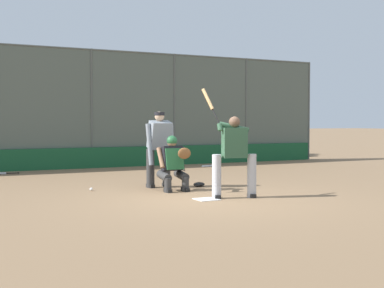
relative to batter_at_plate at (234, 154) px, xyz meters
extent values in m
plane|color=#846647|center=(0.60, -0.04, -0.89)|extent=(160.00, 160.00, 0.00)
cube|color=white|center=(0.60, -0.04, -0.89)|extent=(0.43, 0.43, 0.01)
cylinder|color=#515651|center=(-8.38, -8.06, 1.07)|extent=(0.08, 0.08, 3.92)
cylinder|color=#515651|center=(-5.39, -8.06, 1.07)|extent=(0.08, 0.08, 3.92)
cylinder|color=#515651|center=(-2.40, -8.06, 1.07)|extent=(0.08, 0.08, 3.92)
cylinder|color=#515651|center=(0.60, -8.06, 1.07)|extent=(0.08, 0.08, 3.92)
cube|color=#515B51|center=(0.60, -8.06, 1.07)|extent=(17.95, 0.01, 3.92)
cylinder|color=#515651|center=(0.60, -8.06, 2.99)|extent=(17.95, 0.06, 0.06)
cube|color=#19512D|center=(0.60, -7.96, -0.56)|extent=(17.59, 0.18, 0.67)
cube|color=slate|center=(-2.93, -10.36, -0.83)|extent=(12.57, 2.50, 0.12)
cube|color=slate|center=(-2.93, -9.54, -0.67)|extent=(12.57, 0.55, 0.44)
cube|color=#B7BABC|center=(-2.93, -9.54, -0.41)|extent=(12.57, 0.24, 0.08)
cube|color=slate|center=(-2.93, -10.09, -0.51)|extent=(12.57, 0.55, 0.76)
cube|color=#B7BABC|center=(-2.93, -10.09, -0.09)|extent=(12.57, 0.24, 0.08)
cube|color=slate|center=(-2.93, -10.64, -0.35)|extent=(12.57, 0.55, 1.08)
cube|color=#B7BABC|center=(-2.93, -10.64, 0.23)|extent=(12.57, 0.24, 0.08)
cube|color=slate|center=(-2.93, -11.19, -0.19)|extent=(12.57, 0.55, 1.40)
cube|color=#B7BABC|center=(-2.93, -11.19, 0.55)|extent=(12.57, 0.24, 0.08)
cylinder|color=#B7B7BC|center=(-0.36, 0.10, -0.45)|extent=(0.18, 0.18, 0.88)
cube|color=black|center=(-0.36, 0.10, -0.85)|extent=(0.18, 0.30, 0.08)
cylinder|color=#B7B7BC|center=(0.35, -0.09, -0.45)|extent=(0.18, 0.18, 0.88)
cube|color=black|center=(0.35, -0.09, -0.85)|extent=(0.18, 0.30, 0.08)
cube|color=#2D5138|center=(-0.01, 0.01, 0.22)|extent=(0.53, 0.39, 0.60)
sphere|color=brown|center=(-0.01, 0.01, 0.63)|extent=(0.22, 0.22, 0.22)
cylinder|color=#2D5138|center=(-0.01, -0.02, 0.53)|extent=(0.61, 0.30, 0.23)
cylinder|color=#2D5138|center=(0.27, -0.09, 0.53)|extent=(0.11, 0.15, 0.17)
sphere|color=black|center=(0.27, -0.12, 0.59)|extent=(0.04, 0.04, 0.04)
cylinder|color=black|center=(0.30, -0.21, 0.74)|extent=(0.10, 0.21, 0.31)
cylinder|color=tan|center=(0.37, -0.42, 1.09)|extent=(0.16, 0.32, 0.45)
cylinder|color=#333333|center=(0.43, -1.34, -0.73)|extent=(0.16, 0.16, 0.31)
cylinder|color=#333333|center=(0.43, -1.54, -0.56)|extent=(0.19, 0.48, 0.24)
cube|color=black|center=(0.43, -1.34, -0.85)|extent=(0.10, 0.26, 0.08)
cylinder|color=#333333|center=(0.85, -1.34, -0.73)|extent=(0.16, 0.16, 0.31)
cylinder|color=#333333|center=(0.85, -1.55, -0.56)|extent=(0.19, 0.48, 0.24)
cube|color=black|center=(0.85, -1.34, -0.85)|extent=(0.10, 0.26, 0.08)
cube|color=black|center=(0.64, -1.59, -0.18)|extent=(0.46, 0.37, 0.57)
cube|color=#235B33|center=(0.64, -1.44, -0.18)|extent=(0.41, 0.14, 0.47)
sphere|color=#936B4C|center=(0.64, -1.59, 0.18)|extent=(0.21, 0.21, 0.21)
sphere|color=#235B33|center=(0.64, -1.59, 0.21)|extent=(0.23, 0.23, 0.23)
cylinder|color=black|center=(0.47, -1.34, 0.00)|extent=(0.30, 0.54, 0.16)
ellipsoid|color=brown|center=(0.57, -1.09, -0.04)|extent=(0.30, 0.10, 0.24)
cylinder|color=#936B4C|center=(0.91, -1.59, -0.15)|extent=(0.10, 0.32, 0.46)
cylinder|color=#333333|center=(0.45, -2.30, -0.44)|extent=(0.19, 0.19, 0.90)
cube|color=black|center=(0.45, -2.30, -0.85)|extent=(0.12, 0.28, 0.08)
cylinder|color=#333333|center=(0.87, -2.29, -0.44)|extent=(0.19, 0.19, 0.90)
cube|color=black|center=(0.87, -2.29, -0.85)|extent=(0.12, 0.28, 0.08)
cube|color=gray|center=(0.66, -2.24, 0.33)|extent=(0.50, 0.44, 0.69)
sphere|color=tan|center=(0.66, -2.24, 0.76)|extent=(0.22, 0.22, 0.22)
cylinder|color=black|center=(0.66, -2.24, 0.82)|extent=(0.24, 0.24, 0.08)
cylinder|color=gray|center=(0.38, -2.18, 0.12)|extent=(0.15, 0.25, 0.95)
cylinder|color=gray|center=(0.94, -2.16, 0.12)|extent=(0.16, 0.25, 0.95)
sphere|color=black|center=(-3.50, -6.65, -0.86)|extent=(0.04, 0.04, 0.04)
cylinder|color=black|center=(-3.33, -6.63, -0.86)|extent=(0.33, 0.07, 0.03)
cylinder|color=#B7BCC1|center=(-2.94, -6.58, -0.86)|extent=(0.46, 0.12, 0.07)
sphere|color=black|center=(-1.60, -5.58, -0.86)|extent=(0.04, 0.04, 0.04)
cylinder|color=black|center=(-1.53, -5.73, -0.86)|extent=(0.17, 0.32, 0.03)
cylinder|color=#28282D|center=(-1.36, -6.10, -0.86)|extent=(0.25, 0.46, 0.07)
sphere|color=black|center=(3.10, -6.95, -0.86)|extent=(0.04, 0.04, 0.04)
cylinder|color=black|center=(3.27, -6.97, -0.86)|extent=(0.34, 0.07, 0.03)
ellipsoid|color=black|center=(-0.23, -1.96, -0.84)|extent=(0.29, 0.18, 0.10)
ellipsoid|color=black|center=(-0.15, -1.88, -0.84)|extent=(0.10, 0.08, 0.08)
sphere|color=white|center=(2.26, -2.31, -0.85)|extent=(0.07, 0.07, 0.07)
camera|label=1|loc=(5.51, 9.15, 0.65)|focal=50.00mm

